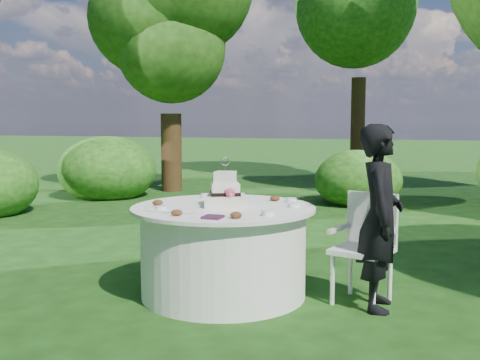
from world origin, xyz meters
name	(u,v)px	position (x,y,z in m)	size (l,w,h in m)	color
ground	(224,295)	(0.00, 0.00, 0.00)	(80.00, 80.00, 0.00)	black
napkins	(213,217)	(0.13, -0.57, 0.78)	(0.14, 0.14, 0.02)	#401B35
feather_plume	(171,212)	(-0.28, -0.43, 0.78)	(0.48, 0.07, 0.01)	white
guest	(380,217)	(1.29, 0.08, 0.74)	(0.54, 0.35, 1.47)	black
table	(223,250)	(0.00, 0.00, 0.39)	(1.56, 1.56, 0.77)	white
cake	(225,193)	(0.02, -0.01, 0.88)	(0.36, 0.36, 0.42)	silver
chair	(366,239)	(1.17, 0.23, 0.52)	(0.54, 0.54, 0.90)	white
votives	(244,204)	(0.17, 0.05, 0.79)	(1.07, 0.91, 0.04)	white
petal_cups	(212,207)	(-0.02, -0.19, 0.79)	(0.97, 1.09, 0.05)	#562D16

